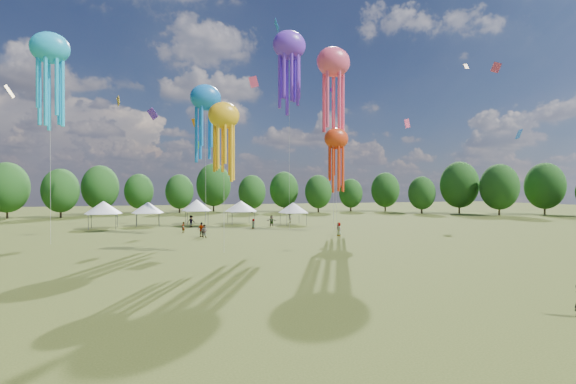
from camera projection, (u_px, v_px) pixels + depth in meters
name	position (u px, v px, depth m)	size (l,w,h in m)	color
ground	(450.00, 326.00, 18.37)	(300.00, 300.00, 0.00)	#384416
spectator_near	(204.00, 231.00, 51.69)	(0.84, 0.65, 1.72)	gray
spectators_far	(247.00, 223.00, 63.74)	(20.76, 22.71, 1.90)	gray
festival_tents	(196.00, 207.00, 69.49)	(35.95, 11.99, 4.42)	#47474C
show_kites	(267.00, 87.00, 57.52)	(41.66, 23.21, 30.89)	blue
small_kites	(237.00, 27.00, 58.76)	(73.25, 63.27, 40.02)	blue
treeline	(198.00, 187.00, 76.06)	(201.57, 95.24, 13.43)	#38281C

